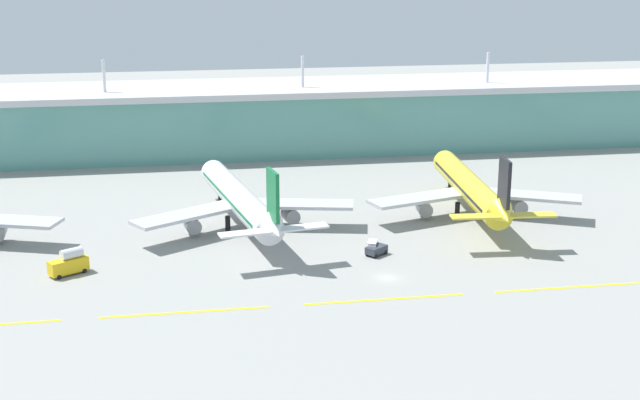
# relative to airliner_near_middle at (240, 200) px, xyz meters

# --- Properties ---
(ground_plane) EXTENTS (600.00, 600.00, 0.00)m
(ground_plane) POSITION_rel_airliner_near_middle_xyz_m (24.12, -34.21, -6.44)
(ground_plane) COLOR gray
(terminal_building) EXTENTS (288.00, 34.00, 28.72)m
(terminal_building) POSITION_rel_airliner_near_middle_xyz_m (24.12, 76.14, 3.62)
(terminal_building) COLOR #5B9E93
(terminal_building) RESTS_ON ground
(airliner_near_middle) EXTENTS (48.11, 60.19, 18.90)m
(airliner_near_middle) POSITION_rel_airliner_near_middle_xyz_m (0.00, 0.00, 0.00)
(airliner_near_middle) COLOR silver
(airliner_near_middle) RESTS_ON ground
(airliner_far_middle) EXTENTS (48.66, 58.95, 18.90)m
(airliner_far_middle) POSITION_rel_airliner_near_middle_xyz_m (51.96, 1.35, -0.00)
(airliner_far_middle) COLOR yellow
(airliner_far_middle) RESTS_ON ground
(taxiway_stripe_mid_west) EXTENTS (28.00, 0.70, 0.04)m
(taxiway_stripe_mid_west) POSITION_rel_airliner_near_middle_xyz_m (-12.88, -44.38, -6.42)
(taxiway_stripe_mid_west) COLOR yellow
(taxiway_stripe_mid_west) RESTS_ON ground
(taxiway_stripe_centre) EXTENTS (28.00, 0.70, 0.04)m
(taxiway_stripe_centre) POSITION_rel_airliner_near_middle_xyz_m (21.12, -44.38, -6.42)
(taxiway_stripe_centre) COLOR yellow
(taxiway_stripe_centre) RESTS_ON ground
(taxiway_stripe_mid_east) EXTENTS (28.00, 0.70, 0.04)m
(taxiway_stripe_mid_east) POSITION_rel_airliner_near_middle_xyz_m (55.12, -44.38, -6.42)
(taxiway_stripe_mid_east) COLOR yellow
(taxiway_stripe_mid_east) RESTS_ON ground
(fuel_truck) EXTENTS (7.49, 5.99, 4.95)m
(fuel_truck) POSITION_rel_airliner_near_middle_xyz_m (-33.59, -22.58, -4.18)
(fuel_truck) COLOR gold
(fuel_truck) RESTS_ON ground
(pushback_tug) EXTENTS (4.94, 4.61, 1.85)m
(pushback_tug) POSITION_rel_airliner_near_middle_xyz_m (24.99, -21.56, -5.34)
(pushback_tug) COLOR #333842
(pushback_tug) RESTS_ON ground
(baggage_cart) EXTENTS (3.03, 4.00, 2.48)m
(baggage_cart) POSITION_rel_airliner_near_middle_xyz_m (24.45, -20.23, -5.18)
(baggage_cart) COLOR silver
(baggage_cart) RESTS_ON ground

